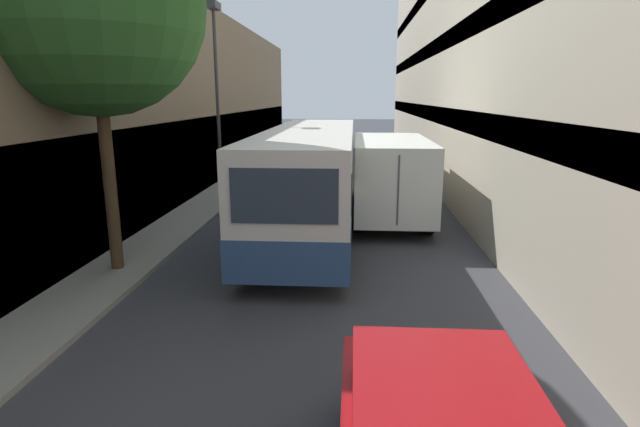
# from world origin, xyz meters

# --- Properties ---
(ground_plane) EXTENTS (150.00, 150.00, 0.00)m
(ground_plane) POSITION_xyz_m (0.00, 15.00, 0.00)
(ground_plane) COLOR #38383D
(sidewalk_left) EXTENTS (1.69, 60.00, 0.12)m
(sidewalk_left) POSITION_xyz_m (-4.61, 15.00, 0.06)
(sidewalk_left) COLOR gray
(sidewalk_left) RESTS_ON ground_plane
(building_left_shopfront) EXTENTS (2.40, 60.00, 7.90)m
(building_left_shopfront) POSITION_xyz_m (-6.55, 15.00, 3.59)
(building_left_shopfront) COLOR #847056
(building_left_shopfront) RESTS_ON ground_plane
(bus) EXTENTS (2.53, 11.98, 3.07)m
(bus) POSITION_xyz_m (-0.41, 15.87, 1.63)
(bus) COLOR silver
(bus) RESTS_ON ground_plane
(box_truck) EXTENTS (2.37, 7.83, 2.68)m
(box_truck) POSITION_xyz_m (2.10, 18.02, 1.50)
(box_truck) COLOR silver
(box_truck) RESTS_ON ground_plane
(panel_van) EXTENTS (1.86, 4.46, 1.96)m
(panel_van) POSITION_xyz_m (-1.01, 27.22, 1.10)
(panel_van) COLOR navy
(panel_van) RESTS_ON ground_plane
(street_lamp) EXTENTS (0.36, 0.80, 7.07)m
(street_lamp) POSITION_xyz_m (-4.02, 18.81, 4.99)
(street_lamp) COLOR #38383D
(street_lamp) RESTS_ON sidewalk_left
(street_tree_left) EXTENTS (4.69, 4.69, 8.15)m
(street_tree_left) POSITION_xyz_m (-4.61, 11.57, 5.91)
(street_tree_left) COLOR #4C3823
(street_tree_left) RESTS_ON sidewalk_left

